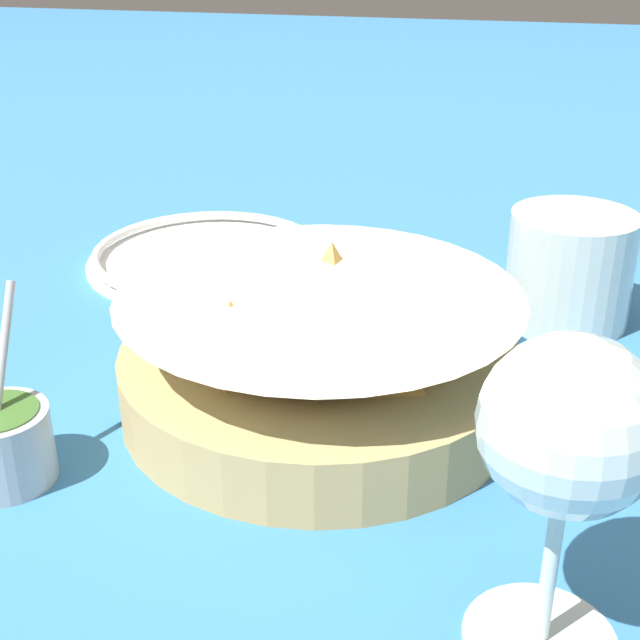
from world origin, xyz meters
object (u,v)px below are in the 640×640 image
food_basket (319,357)px  side_plate (209,255)px  beer_mug (569,272)px  wine_glass (569,437)px  sauce_cup (1,441)px

food_basket → side_plate: 0.26m
beer_mug → wine_glass: bearing=177.1°
food_basket → wine_glass: (-0.18, -0.14, 0.07)m
food_basket → wine_glass: wine_glass is taller
wine_glass → food_basket: bearing=38.6°
beer_mug → side_plate: (0.05, 0.31, -0.03)m
food_basket → sauce_cup: 0.19m
side_plate → sauce_cup: bearing=179.2°
sauce_cup → beer_mug: 0.42m
wine_glass → sauce_cup: bearing=78.9°
sauce_cup → beer_mug: size_ratio=0.84×
food_basket → beer_mug: food_basket is taller
wine_glass → side_plate: 0.50m
sauce_cup → wine_glass: wine_glass is taller
food_basket → sauce_cup: sauce_cup is taller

